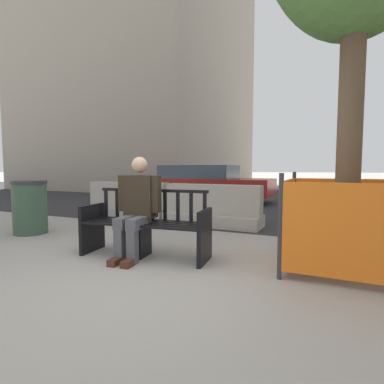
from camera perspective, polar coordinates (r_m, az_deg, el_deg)
name	(u,v)px	position (r m, az deg, el deg)	size (l,w,h in m)	color
ground_plane	(137,281)	(3.27, -10.48, -16.39)	(200.00, 200.00, 0.00)	gray
street_asphalt	(275,200)	(11.39, 15.45, -1.52)	(120.00, 12.00, 0.01)	#28282B
street_bench	(146,227)	(4.02, -8.82, -6.52)	(1.73, 0.70, 0.88)	black
seated_person	(137,205)	(3.97, -10.41, -2.40)	(0.59, 0.75, 1.31)	#2D2319
jersey_barrier_centre	(213,209)	(6.12, 3.93, -3.23)	(2.02, 0.74, 0.84)	#9E998E
jersey_barrier_left	(128,203)	(7.25, -12.01, -2.12)	(2.03, 0.78, 0.84)	#9E998E
construction_fence	(346,221)	(3.86, 27.29, -4.99)	(1.33, 1.33, 1.12)	#2D2D33
car_sedan_mid	(203,183)	(10.63, 2.06, 1.78)	(4.76, 1.93, 1.28)	maroon
trash_bin	(30,207)	(6.08, -28.47, -2.52)	(0.59, 0.59, 0.95)	#334C38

